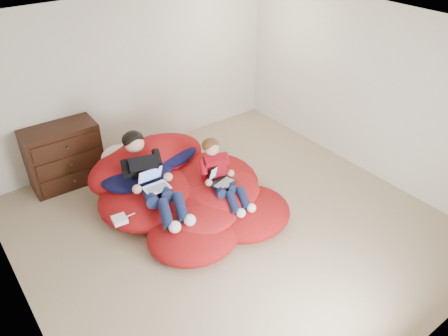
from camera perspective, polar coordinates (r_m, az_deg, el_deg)
room_shell at (r=5.63m, az=0.81°, el=-5.82°), size 5.10×5.10×2.77m
dresser at (r=6.72m, az=-20.19°, el=1.50°), size 1.04×0.59×0.92m
beanbag_pile at (r=5.97m, az=-5.31°, el=-3.01°), size 2.26×2.36×0.86m
cream_pillow at (r=6.20m, az=-13.88°, el=1.64°), size 0.44×0.28×0.28m
older_boy at (r=5.56m, az=-9.79°, el=-0.70°), size 0.49×1.33×0.81m
younger_boy at (r=5.63m, az=-0.53°, el=-0.52°), size 0.40×0.92×0.73m
laptop_white at (r=5.51m, az=-9.15°, el=-1.83°), size 0.32×0.31×0.22m
laptop_black at (r=5.66m, az=-0.44°, el=-1.26°), size 0.37×0.37×0.23m
power_adapter at (r=5.36m, az=-13.48°, el=-6.57°), size 0.18×0.18×0.06m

